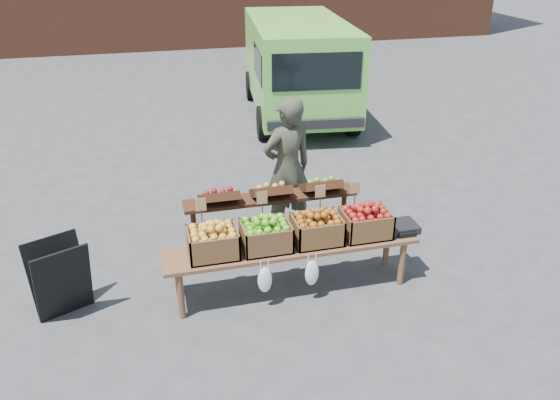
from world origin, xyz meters
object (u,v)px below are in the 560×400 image
object	(u,v)px
vendor	(287,169)
crate_golden_apples	(213,243)
crate_russet_pears	(266,236)
crate_red_apples	(317,230)
crate_green_apples	(366,223)
weighing_scale	(401,227)
back_table	(271,218)
delivery_van	(297,69)
display_bench	(291,267)
chalkboard_sign	(60,279)

from	to	relation	value
vendor	crate_golden_apples	distance (m)	1.64
crate_russet_pears	crate_red_apples	distance (m)	0.55
crate_green_apples	weighing_scale	size ratio (longest dim) A/B	1.47
vendor	crate_russet_pears	xyz separation A→B (m)	(-0.55, -1.20, -0.20)
weighing_scale	crate_golden_apples	bearing A→B (deg)	180.00
back_table	weighing_scale	world-z (taller)	back_table
crate_russet_pears	crate_golden_apples	bearing A→B (deg)	180.00
crate_green_apples	delivery_van	bearing A→B (deg)	81.17
vendor	crate_green_apples	distance (m)	1.34
display_bench	crate_golden_apples	bearing A→B (deg)	180.00
display_bench	crate_green_apples	xyz separation A→B (m)	(0.83, 0.00, 0.42)
display_bench	crate_red_apples	bearing A→B (deg)	0.00
delivery_van	vendor	size ratio (longest dim) A/B	2.38
delivery_van	crate_russet_pears	size ratio (longest dim) A/B	8.65
back_table	display_bench	xyz separation A→B (m)	(0.05, -0.72, -0.24)
chalkboard_sign	display_bench	distance (m)	2.36
crate_russet_pears	crate_green_apples	world-z (taller)	same
crate_golden_apples	crate_green_apples	distance (m)	1.65
crate_green_apples	chalkboard_sign	bearing A→B (deg)	176.84
crate_russet_pears	crate_red_apples	size ratio (longest dim) A/B	1.00
back_table	crate_red_apples	size ratio (longest dim) A/B	4.20
display_bench	weighing_scale	distance (m)	1.29
chalkboard_sign	back_table	world-z (taller)	back_table
delivery_van	crate_red_apples	bearing A→B (deg)	-97.18
delivery_van	display_bench	world-z (taller)	delivery_van
back_table	crate_russet_pears	size ratio (longest dim) A/B	4.20
chalkboard_sign	crate_green_apples	size ratio (longest dim) A/B	1.66
delivery_van	display_bench	size ratio (longest dim) A/B	1.60
crate_russet_pears	weighing_scale	distance (m)	1.53
crate_red_apples	weighing_scale	bearing A→B (deg)	0.00
crate_russet_pears	crate_green_apples	distance (m)	1.10
back_table	crate_red_apples	bearing A→B (deg)	-65.55
display_bench	crate_red_apples	size ratio (longest dim) A/B	5.40
back_table	crate_golden_apples	xyz separation A→B (m)	(-0.77, -0.72, 0.19)
chalkboard_sign	crate_russet_pears	bearing A→B (deg)	-28.06
back_table	crate_red_apples	distance (m)	0.81
delivery_van	display_bench	xyz separation A→B (m)	(-1.75, -5.96, -0.68)
crate_golden_apples	crate_russet_pears	size ratio (longest dim) A/B	1.00
delivery_van	crate_red_apples	xyz separation A→B (m)	(-1.48, -5.96, -0.26)
chalkboard_sign	crate_green_apples	bearing A→B (deg)	-26.39
crate_green_apples	back_table	bearing A→B (deg)	140.63
delivery_van	back_table	size ratio (longest dim) A/B	2.06
back_table	crate_red_apples	xyz separation A→B (m)	(0.33, -0.72, 0.19)
delivery_van	back_table	world-z (taller)	delivery_van
crate_golden_apples	crate_red_apples	size ratio (longest dim) A/B	1.00
chalkboard_sign	crate_red_apples	size ratio (longest dim) A/B	1.66
display_bench	weighing_scale	size ratio (longest dim) A/B	7.94
delivery_van	display_bench	distance (m)	6.25
vendor	crate_green_apples	size ratio (longest dim) A/B	3.63
chalkboard_sign	back_table	size ratio (longest dim) A/B	0.40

